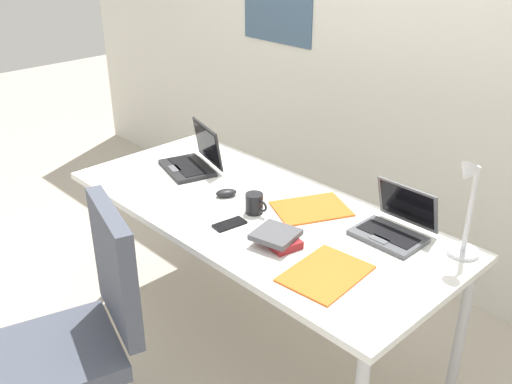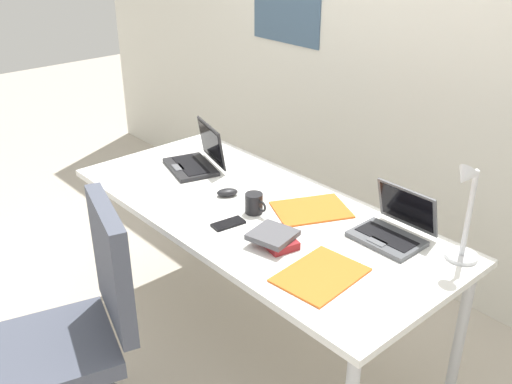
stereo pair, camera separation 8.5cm
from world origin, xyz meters
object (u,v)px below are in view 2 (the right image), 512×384
computer_mouse (227,192)px  book_stack (275,238)px  paper_folder_mid_desk (311,210)px  desk_lamp (465,214)px  laptop_front_left (393,229)px  coffee_mug (254,203)px  cell_phone (228,224)px  paper_folder_by_keyboard (320,275)px  laptop_back_right (197,159)px  office_chair (77,348)px

computer_mouse → book_stack: 0.47m
book_stack → paper_folder_mid_desk: (-0.10, 0.31, -0.02)m
computer_mouse → book_stack: (0.45, -0.13, 0.01)m
desk_lamp → paper_folder_mid_desk: 0.67m
laptop_front_left → computer_mouse: (-0.72, -0.25, -0.02)m
coffee_mug → desk_lamp: bearing=21.5°
cell_phone → book_stack: 0.24m
paper_folder_by_keyboard → laptop_front_left: bearing=88.9°
desk_lamp → book_stack: size_ratio=2.07×
desk_lamp → laptop_back_right: bearing=-171.2°
book_stack → office_chair: size_ratio=0.20×
desk_lamp → book_stack: bearing=-141.8°
laptop_back_right → computer_mouse: size_ratio=3.59×
computer_mouse → coffee_mug: (0.20, -0.02, 0.03)m
desk_lamp → paper_folder_mid_desk: bearing=-170.1°
desk_lamp → coffee_mug: size_ratio=3.54×
computer_mouse → paper_folder_mid_desk: bearing=55.5°
computer_mouse → book_stack: bearing=12.3°
book_stack → paper_folder_mid_desk: 0.32m
paper_folder_mid_desk → laptop_front_left: bearing=10.7°
paper_folder_by_keyboard → laptop_back_right: bearing=167.3°
laptop_front_left → office_chair: office_chair is taller
office_chair → paper_folder_by_keyboard: bearing=47.5°
cell_phone → desk_lamp: bearing=38.6°
computer_mouse → cell_phone: bearing=-10.0°
paper_folder_mid_desk → computer_mouse: bearing=-152.7°
paper_folder_by_keyboard → book_stack: bearing=174.4°
paper_folder_by_keyboard → office_chair: (-0.62, -0.67, -0.35)m
paper_folder_by_keyboard → coffee_mug: coffee_mug is taller
desk_lamp → cell_phone: 0.91m
book_stack → computer_mouse: bearing=164.1°
book_stack → paper_folder_by_keyboard: (0.26, -0.03, -0.02)m
desk_lamp → paper_folder_mid_desk: (-0.63, -0.11, -0.19)m
computer_mouse → office_chair: size_ratio=0.10×
desk_lamp → office_chair: desk_lamp is taller
cell_phone → paper_folder_by_keyboard: cell_phone is taller
coffee_mug → office_chair: bearing=-97.5°
laptop_front_left → laptop_back_right: laptop_back_right is taller
laptop_front_left → book_stack: bearing=-125.7°
cell_phone → computer_mouse: bearing=149.8°
book_stack → coffee_mug: size_ratio=1.72×
coffee_mug → paper_folder_mid_desk: bearing=52.8°
laptop_back_right → laptop_front_left: bearing=8.8°
desk_lamp → laptop_back_right: 1.35m
computer_mouse → cell_phone: 0.27m
book_stack → desk_lamp: bearing=38.2°
paper_folder_mid_desk → coffee_mug: coffee_mug is taller
office_chair → coffee_mug: bearing=82.5°
desk_lamp → laptop_back_right: size_ratio=1.16×
desk_lamp → laptop_back_right: (-1.33, -0.20, -0.15)m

